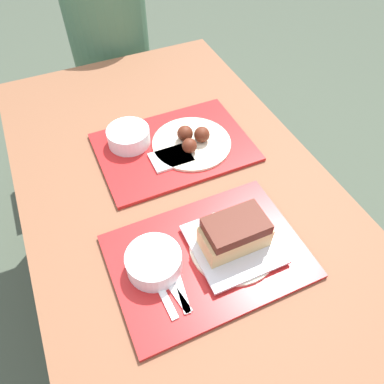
# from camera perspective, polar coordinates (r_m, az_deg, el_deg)

# --- Properties ---
(ground_plane) EXTENTS (12.00, 12.00, 0.00)m
(ground_plane) POSITION_cam_1_polar(r_m,az_deg,el_deg) (1.63, -0.85, -17.18)
(ground_plane) COLOR #424C3D
(picnic_table) EXTENTS (0.83, 1.52, 0.72)m
(picnic_table) POSITION_cam_1_polar(r_m,az_deg,el_deg) (1.09, -1.22, -3.91)
(picnic_table) COLOR brown
(picnic_table) RESTS_ON ground_plane
(picnic_bench_far) EXTENTS (0.79, 0.28, 0.45)m
(picnic_bench_far) POSITION_cam_1_polar(r_m,az_deg,el_deg) (1.96, -12.87, 13.04)
(picnic_bench_far) COLOR brown
(picnic_bench_far) RESTS_ON ground_plane
(tray_near) EXTENTS (0.45, 0.32, 0.01)m
(tray_near) POSITION_cam_1_polar(r_m,az_deg,el_deg) (0.90, 2.44, -9.75)
(tray_near) COLOR red
(tray_near) RESTS_ON picnic_table
(tray_far) EXTENTS (0.45, 0.32, 0.01)m
(tray_far) POSITION_cam_1_polar(r_m,az_deg,el_deg) (1.14, -2.74, 6.83)
(tray_far) COLOR red
(tray_far) RESTS_ON picnic_table
(bowl_coleslaw_near) EXTENTS (0.13, 0.13, 0.05)m
(bowl_coleslaw_near) POSITION_cam_1_polar(r_m,az_deg,el_deg) (0.85, -5.84, -10.46)
(bowl_coleslaw_near) COLOR silver
(bowl_coleslaw_near) RESTS_ON tray_near
(brisket_sandwich_plate) EXTENTS (0.21, 0.21, 0.10)m
(brisket_sandwich_plate) POSITION_cam_1_polar(r_m,az_deg,el_deg) (0.88, 6.45, -6.93)
(brisket_sandwich_plate) COLOR beige
(brisket_sandwich_plate) RESTS_ON tray_near
(plastic_fork_near) EXTENTS (0.05, 0.17, 0.00)m
(plastic_fork_near) POSITION_cam_1_polar(r_m,az_deg,el_deg) (0.86, -3.63, -13.51)
(plastic_fork_near) COLOR white
(plastic_fork_near) RESTS_ON tray_near
(plastic_knife_near) EXTENTS (0.04, 0.17, 0.00)m
(plastic_knife_near) POSITION_cam_1_polar(r_m,az_deg,el_deg) (0.86, -2.23, -13.00)
(plastic_knife_near) COLOR white
(plastic_knife_near) RESTS_ON tray_near
(plastic_spoon_near) EXTENTS (0.02, 0.17, 0.00)m
(plastic_spoon_near) POSITION_cam_1_polar(r_m,az_deg,el_deg) (0.85, -5.04, -14.03)
(plastic_spoon_near) COLOR white
(plastic_spoon_near) RESTS_ON tray_near
(condiment_packet) EXTENTS (0.04, 0.03, 0.01)m
(condiment_packet) POSITION_cam_1_polar(r_m,az_deg,el_deg) (0.92, 0.75, -5.90)
(condiment_packet) COLOR #3F3F47
(condiment_packet) RESTS_ON tray_near
(bowl_coleslaw_far) EXTENTS (0.13, 0.13, 0.05)m
(bowl_coleslaw_far) POSITION_cam_1_polar(r_m,az_deg,el_deg) (1.14, -9.65, 8.46)
(bowl_coleslaw_far) COLOR silver
(bowl_coleslaw_far) RESTS_ON tray_far
(wings_plate_far) EXTENTS (0.24, 0.24, 0.06)m
(wings_plate_far) POSITION_cam_1_polar(r_m,az_deg,el_deg) (1.13, -0.02, 7.81)
(wings_plate_far) COLOR beige
(wings_plate_far) RESTS_ON tray_far
(napkin_far) EXTENTS (0.12, 0.08, 0.01)m
(napkin_far) POSITION_cam_1_polar(r_m,az_deg,el_deg) (1.09, -3.19, 5.22)
(napkin_far) COLOR white
(napkin_far) RESTS_ON tray_far
(person_seated_across) EXTENTS (0.34, 0.34, 0.72)m
(person_seated_across) POSITION_cam_1_polar(r_m,az_deg,el_deg) (1.78, -12.80, 23.40)
(person_seated_across) COLOR #477051
(person_seated_across) RESTS_ON picnic_bench_far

